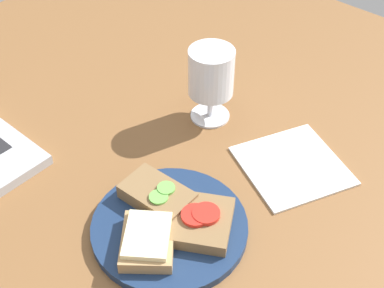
{
  "coord_description": "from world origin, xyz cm",
  "views": [
    {
      "loc": [
        -41.13,
        -41.75,
        63.89
      ],
      "look_at": [
        4.66,
        -1.2,
        8.0
      ],
      "focal_mm": 50.0,
      "sensor_mm": 36.0,
      "label": 1
    }
  ],
  "objects": [
    {
      "name": "wine_glass",
      "position": [
        16.4,
        4.91,
        12.06
      ],
      "size": [
        7.81,
        7.81,
        13.7
      ],
      "color": "white",
      "rests_on": "wooden_table"
    },
    {
      "name": "napkin",
      "position": [
        15.46,
        -13.28,
        3.2
      ],
      "size": [
        20.59,
        20.63,
        0.4
      ],
      "primitive_type": "cube",
      "rotation": [
        0.0,
        0.0,
        -0.44
      ],
      "color": "white",
      "rests_on": "wooden_table"
    },
    {
      "name": "sandwich_with_cheese",
      "position": [
        -11.77,
        -7.73,
        5.65
      ],
      "size": [
        11.54,
        11.29,
        2.73
      ],
      "color": "#A88456",
      "rests_on": "plate"
    },
    {
      "name": "wooden_table",
      "position": [
        0.0,
        0.0,
        1.5
      ],
      "size": [
        140.0,
        140.0,
        3.0
      ],
      "primitive_type": "cube",
      "color": "brown",
      "rests_on": "ground"
    },
    {
      "name": "plate",
      "position": [
        -7.08,
        -7.31,
        3.68
      ],
      "size": [
        22.42,
        22.42,
        1.37
      ],
      "primitive_type": "cylinder",
      "color": "navy",
      "rests_on": "wooden_table"
    },
    {
      "name": "sandwich_with_tomato",
      "position": [
        -4.36,
        -11.11,
        5.51
      ],
      "size": [
        11.97,
        11.52,
        2.63
      ],
      "color": "brown",
      "rests_on": "plate"
    },
    {
      "name": "sandwich_with_cucumber",
      "position": [
        -5.1,
        -3.07,
        5.61
      ],
      "size": [
        6.87,
        10.74,
        2.84
      ],
      "color": "brown",
      "rests_on": "plate"
    }
  ]
}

